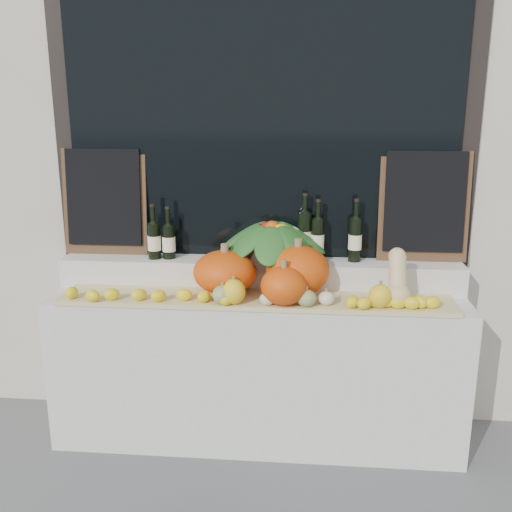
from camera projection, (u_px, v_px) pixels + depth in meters
storefront_facade at (267, 47)px, 3.52m from camera, size 7.00×0.94×4.50m
display_sill at (257, 366)px, 3.30m from camera, size 2.30×0.55×0.88m
rear_tier at (259, 273)px, 3.31m from camera, size 2.30×0.25×0.16m
straw_bedding at (255, 299)px, 3.06m from camera, size 2.10×0.32×0.02m
pumpkin_left at (225, 272)px, 3.10m from camera, size 0.45×0.45×0.24m
pumpkin_right at (298, 270)px, 3.07m from camera, size 0.38×0.38×0.27m
pumpkin_center at (284, 286)px, 2.92m from camera, size 0.26×0.26×0.20m
butternut_squash at (397, 280)px, 2.93m from camera, size 0.13×0.20×0.28m
decorative_gourds at (287, 295)px, 2.92m from camera, size 0.92×0.13×0.15m
lemon_heap at (253, 298)px, 2.94m from camera, size 2.20×0.16×0.06m
produce_bowl at (272, 241)px, 3.24m from camera, size 0.65×0.65×0.24m
wine_bottle_far_left at (154, 240)px, 3.28m from camera, size 0.08×0.08×0.32m
wine_bottle_near_left at (169, 241)px, 3.29m from camera, size 0.08×0.08×0.31m
wine_bottle_tall at (304, 236)px, 3.25m from camera, size 0.08×0.08×0.38m
wine_bottle_near_right at (317, 239)px, 3.24m from camera, size 0.08×0.08×0.35m
wine_bottle_far_right at (355, 239)px, 3.22m from camera, size 0.08×0.08×0.36m
chalkboard_left at (104, 200)px, 3.34m from camera, size 0.50×0.08×0.62m
chalkboard_right at (424, 204)px, 3.18m from camera, size 0.50×0.08×0.62m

